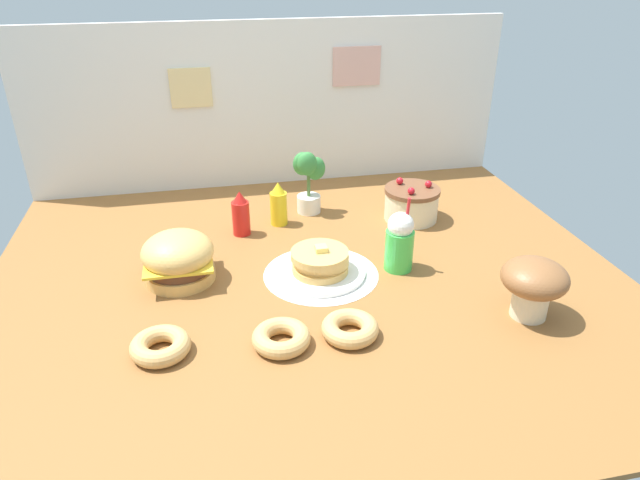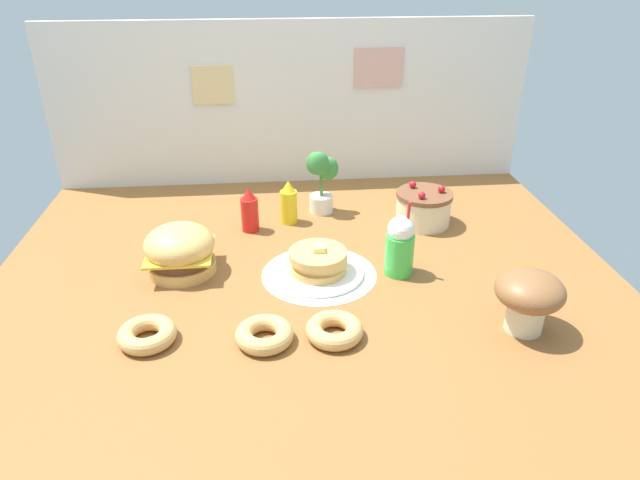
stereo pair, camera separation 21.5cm
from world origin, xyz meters
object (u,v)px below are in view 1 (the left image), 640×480
object	(u,v)px
potted_plant	(309,179)
mushroom_stool	(534,283)
donut_pink_glaze	(160,346)
donut_vanilla	(350,328)
mustard_bottle	(279,205)
cream_soda_cup	(400,242)
layer_cake	(411,203)
donut_chocolate	(281,337)
burger	(178,258)
pancake_stack	(320,264)
ketchup_bottle	(241,214)

from	to	relation	value
potted_plant	mushroom_stool	distance (m)	1.13
donut_pink_glaze	donut_vanilla	bearing A→B (deg)	-3.25
donut_vanilla	potted_plant	bearing A→B (deg)	86.93
mustard_bottle	cream_soda_cup	distance (m)	0.62
layer_cake	donut_pink_glaze	xyz separation A→B (m)	(-1.08, -0.76, -0.05)
potted_plant	donut_chocolate	bearing A→B (deg)	-105.82
burger	mustard_bottle	distance (m)	0.58
cream_soda_cup	mustard_bottle	bearing A→B (deg)	128.97
mustard_bottle	mushroom_stool	xyz separation A→B (m)	(0.72, -0.87, 0.04)
potted_plant	donut_vanilla	bearing A→B (deg)	-93.07
layer_cake	donut_vanilla	xyz separation A→B (m)	(-0.49, -0.79, -0.05)
mustard_bottle	donut_pink_glaze	distance (m)	0.96
burger	pancake_stack	size ratio (longest dim) A/B	0.78
cream_soda_cup	donut_vanilla	bearing A→B (deg)	-127.67
donut_pink_glaze	donut_vanilla	distance (m)	0.59
cream_soda_cup	potted_plant	world-z (taller)	potted_plant
cream_soda_cup	donut_chocolate	xyz separation A→B (m)	(-0.51, -0.38, -0.09)
mustard_bottle	layer_cake	bearing A→B (deg)	-6.73
layer_cake	cream_soda_cup	world-z (taller)	cream_soda_cup
potted_plant	ketchup_bottle	bearing A→B (deg)	-153.01
layer_cake	potted_plant	distance (m)	0.48
layer_cake	cream_soda_cup	distance (m)	0.46
burger	potted_plant	xyz separation A→B (m)	(0.58, 0.49, 0.07)
pancake_stack	ketchup_bottle	world-z (taller)	ketchup_bottle
burger	mushroom_stool	bearing A→B (deg)	-22.73
mustard_bottle	donut_pink_glaze	world-z (taller)	mustard_bottle
donut_pink_glaze	burger	bearing A→B (deg)	82.59
mustard_bottle	burger	bearing A→B (deg)	-137.42
pancake_stack	ketchup_bottle	distance (m)	0.48
pancake_stack	potted_plant	xyz separation A→B (m)	(0.07, 0.57, 0.12)
ketchup_bottle	donut_pink_glaze	size ratio (longest dim) A/B	1.08
pancake_stack	cream_soda_cup	distance (m)	0.31
pancake_stack	mushroom_stool	world-z (taller)	mushroom_stool
burger	donut_pink_glaze	bearing A→B (deg)	-97.41
ketchup_bottle	donut_chocolate	size ratio (longest dim) A/B	1.08
mustard_bottle	mushroom_stool	distance (m)	1.13
potted_plant	mushroom_stool	world-z (taller)	potted_plant
donut_pink_glaze	donut_chocolate	bearing A→B (deg)	-5.60
donut_vanilla	donut_chocolate	bearing A→B (deg)	-179.33
cream_soda_cup	layer_cake	bearing A→B (deg)	64.14
cream_soda_cup	potted_plant	distance (m)	0.63
layer_cake	donut_vanilla	size ratio (longest dim) A/B	1.34
layer_cake	potted_plant	world-z (taller)	potted_plant
donut_vanilla	potted_plant	world-z (taller)	potted_plant
burger	ketchup_bottle	xyz separation A→B (m)	(0.26, 0.33, 0.00)
cream_soda_cup	ketchup_bottle	bearing A→B (deg)	143.36
donut_pink_glaze	mushroom_stool	xyz separation A→B (m)	(1.20, -0.05, 0.10)
cream_soda_cup	donut_chocolate	size ratio (longest dim) A/B	1.61
donut_chocolate	potted_plant	xyz separation A→B (m)	(0.27, 0.96, 0.13)
pancake_stack	layer_cake	xyz separation A→B (m)	(0.50, 0.40, 0.03)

